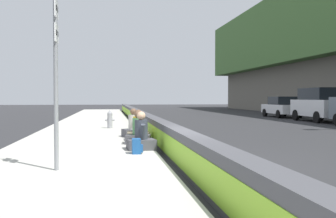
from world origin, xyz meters
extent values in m
plane|color=#2B2B2D|center=(0.00, 0.00, 0.00)|extent=(160.00, 160.00, 0.00)
cube|color=#B5B2A8|center=(0.00, 2.65, 0.07)|extent=(80.00, 4.40, 0.14)
cube|color=#47474C|center=(0.00, 0.00, 0.42)|extent=(76.00, 0.44, 0.85)
cube|color=#8CC62D|center=(0.00, 0.23, 0.38)|extent=(74.48, 0.01, 0.54)
cylinder|color=gray|center=(-0.96, 2.81, 1.94)|extent=(0.09, 0.09, 3.60)
cube|color=white|center=(-0.96, 2.79, 3.44)|extent=(0.44, 0.02, 0.36)
cube|color=black|center=(-0.96, 2.78, 3.44)|extent=(0.30, 0.01, 0.10)
cube|color=white|center=(-0.96, 2.79, 2.94)|extent=(0.44, 0.02, 0.36)
cube|color=black|center=(-0.96, 2.78, 2.94)|extent=(0.30, 0.01, 0.10)
cylinder|color=gray|center=(9.92, 1.71, 0.50)|extent=(0.24, 0.24, 0.72)
cone|color=gray|center=(9.92, 1.71, 0.94)|extent=(0.26, 0.26, 0.16)
cylinder|color=gray|center=(9.92, 1.54, 0.54)|extent=(0.10, 0.12, 0.10)
cylinder|color=gray|center=(9.92, 1.88, 0.54)|extent=(0.10, 0.12, 0.10)
cube|color=#424247|center=(1.95, 0.83, 0.29)|extent=(0.74, 0.85, 0.29)
cylinder|color=#333842|center=(1.95, 0.83, 0.71)|extent=(0.38, 0.38, 0.56)
sphere|color=tan|center=(1.95, 0.83, 1.11)|extent=(0.25, 0.25, 0.25)
cylinder|color=#333842|center=(2.15, 0.85, 0.66)|extent=(0.30, 0.16, 0.49)
cylinder|color=#333842|center=(1.74, 0.81, 0.66)|extent=(0.30, 0.16, 0.49)
cube|color=#424247|center=(3.41, 0.82, 0.28)|extent=(0.80, 0.88, 0.28)
cylinder|color=#4C8951|center=(3.41, 0.82, 0.69)|extent=(0.36, 0.36, 0.54)
sphere|color=brown|center=(3.41, 0.82, 1.08)|extent=(0.24, 0.24, 0.24)
cylinder|color=#4C8951|center=(3.60, 0.77, 0.64)|extent=(0.30, 0.19, 0.47)
cylinder|color=#4C8951|center=(3.21, 0.86, 0.64)|extent=(0.30, 0.19, 0.47)
cube|color=#706651|center=(4.43, 0.73, 0.28)|extent=(0.70, 0.81, 0.29)
cylinder|color=gold|center=(4.43, 0.73, 0.70)|extent=(0.37, 0.37, 0.54)
sphere|color=brown|center=(4.43, 0.73, 1.09)|extent=(0.24, 0.24, 0.24)
cylinder|color=gold|center=(4.63, 0.72, 0.64)|extent=(0.29, 0.14, 0.48)
cylinder|color=gold|center=(4.23, 0.74, 0.64)|extent=(0.29, 0.14, 0.48)
cube|color=#424247|center=(5.61, 0.83, 0.28)|extent=(0.82, 0.91, 0.29)
cylinder|color=beige|center=(5.61, 0.83, 0.70)|extent=(0.37, 0.37, 0.55)
sphere|color=brown|center=(5.61, 0.83, 1.10)|extent=(0.24, 0.24, 0.24)
cylinder|color=beige|center=(5.80, 0.88, 0.65)|extent=(0.30, 0.19, 0.48)
cylinder|color=beige|center=(5.41, 0.79, 0.65)|extent=(0.30, 0.19, 0.48)
cube|color=navy|center=(1.14, 1.03, 0.34)|extent=(0.32, 0.22, 0.40)
cube|color=navy|center=(1.14, 0.89, 0.28)|extent=(0.22, 0.06, 0.20)
cube|color=silver|center=(15.20, -12.28, 0.93)|extent=(4.87, 2.09, 1.10)
cube|color=black|center=(15.10, -12.28, 1.88)|extent=(3.16, 1.84, 0.80)
cylinder|color=black|center=(16.77, -11.42, 0.38)|extent=(0.77, 0.25, 0.76)
cylinder|color=black|center=(16.71, -13.26, 0.38)|extent=(0.77, 0.25, 0.76)
cylinder|color=black|center=(13.70, -11.31, 0.38)|extent=(0.77, 0.25, 0.76)
cube|color=silver|center=(21.03, -12.32, 0.69)|extent=(4.54, 1.91, 0.72)
cube|color=black|center=(20.93, -12.32, 1.38)|extent=(2.24, 1.67, 0.66)
cylinder|color=black|center=(22.49, -11.49, 0.33)|extent=(0.67, 0.24, 0.66)
cylinder|color=black|center=(22.45, -13.22, 0.33)|extent=(0.67, 0.24, 0.66)
cylinder|color=black|center=(19.61, -11.42, 0.33)|extent=(0.67, 0.24, 0.66)
cylinder|color=black|center=(19.57, -13.15, 0.33)|extent=(0.67, 0.24, 0.66)
camera|label=1|loc=(-9.13, 1.74, 1.64)|focal=41.48mm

